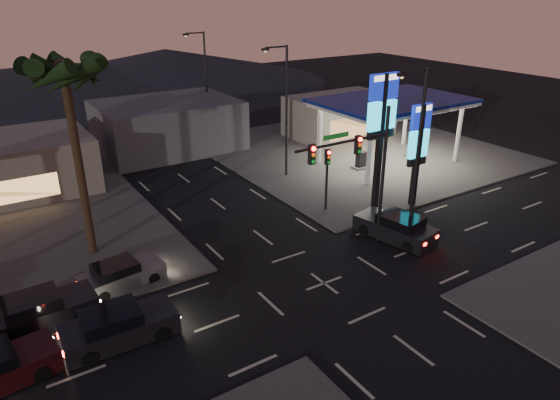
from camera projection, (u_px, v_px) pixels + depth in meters
ground at (324, 283)px, 25.20m from camera, size 140.00×140.00×0.00m
corner_lot_ne at (356, 150)px, 45.53m from camera, size 24.00×24.00×0.12m
gas_station at (392, 104)px, 40.47m from camera, size 12.20×8.20×5.47m
convenience_store at (339, 116)px, 49.62m from camera, size 10.00×6.00×4.00m
pylon_sign_tall at (382, 116)px, 31.18m from camera, size 2.20×0.35×9.00m
pylon_sign_short at (419, 140)px, 32.35m from camera, size 1.60×0.35×7.00m
traffic_signal_mast at (361, 162)px, 26.56m from camera, size 6.10×0.39×8.00m
pedestal_signal at (327, 170)px, 32.19m from camera, size 0.32×0.39×4.30m
streetlight_near at (416, 148)px, 27.12m from camera, size 2.14×0.25×10.00m
streetlight_mid at (284, 105)px, 37.15m from camera, size 2.14×0.25×10.00m
streetlight_far at (204, 78)px, 47.95m from camera, size 2.14×0.25×10.00m
palm_a at (65, 84)px, 24.32m from camera, size 4.41×4.41×10.86m
building_far_mid at (168, 125)px, 45.39m from camera, size 12.00×9.00×4.40m
hill_right at (166, 66)px, 78.01m from camera, size 50.00×50.00×5.00m
hill_center at (66, 77)px, 70.70m from camera, size 60.00×60.00×4.00m
car_lane_a_front at (118, 326)px, 20.84m from camera, size 4.84×2.14×1.56m
car_lane_b_front at (121, 275)px, 24.74m from camera, size 4.29×2.16×1.35m
car_lane_b_mid at (39, 311)px, 21.83m from camera, size 4.79×2.17×1.54m
suv_station at (396, 228)px, 29.37m from camera, size 2.89×5.04×1.59m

